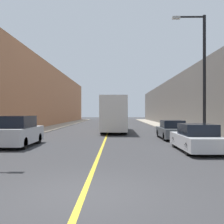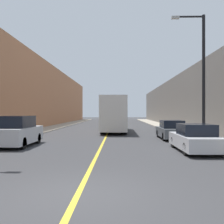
{
  "view_description": "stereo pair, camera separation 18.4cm",
  "coord_description": "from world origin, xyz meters",
  "px_view_note": "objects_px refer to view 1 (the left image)",
  "views": [
    {
      "loc": [
        0.83,
        -6.65,
        2.08
      ],
      "look_at": [
        0.43,
        19.03,
        2.09
      ],
      "focal_mm": 42.0,
      "sensor_mm": 36.0,
      "label": 1
    },
    {
      "loc": [
        1.02,
        -6.64,
        2.08
      ],
      "look_at": [
        0.43,
        19.03,
        2.09
      ],
      "focal_mm": 42.0,
      "sensor_mm": 36.0,
      "label": 2
    }
  ],
  "objects_px": {
    "bus": "(114,114)",
    "parked_suv_left": "(18,132)",
    "car_right_mid": "(172,130)",
    "street_lamp_right": "(202,71)",
    "car_right_near": "(196,139)"
  },
  "relations": [
    {
      "from": "car_right_near",
      "to": "bus",
      "type": "bearing_deg",
      "value": 108.03
    },
    {
      "from": "car_right_mid",
      "to": "street_lamp_right",
      "type": "xyz_separation_m",
      "value": [
        1.25,
        -3.29,
        4.05
      ]
    },
    {
      "from": "car_right_mid",
      "to": "parked_suv_left",
      "type": "bearing_deg",
      "value": -156.73
    },
    {
      "from": "parked_suv_left",
      "to": "car_right_near",
      "type": "relative_size",
      "value": 0.96
    },
    {
      "from": "parked_suv_left",
      "to": "street_lamp_right",
      "type": "bearing_deg",
      "value": 5.59
    },
    {
      "from": "bus",
      "to": "car_right_mid",
      "type": "xyz_separation_m",
      "value": [
        4.53,
        -7.49,
        -1.25
      ]
    },
    {
      "from": "bus",
      "to": "car_right_near",
      "type": "height_order",
      "value": "bus"
    },
    {
      "from": "bus",
      "to": "parked_suv_left",
      "type": "bearing_deg",
      "value": -115.71
    },
    {
      "from": "bus",
      "to": "street_lamp_right",
      "type": "distance_m",
      "value": 12.54
    },
    {
      "from": "parked_suv_left",
      "to": "car_right_mid",
      "type": "height_order",
      "value": "parked_suv_left"
    },
    {
      "from": "bus",
      "to": "parked_suv_left",
      "type": "xyz_separation_m",
      "value": [
        -5.73,
        -11.9,
        -1.05
      ]
    },
    {
      "from": "bus",
      "to": "car_right_mid",
      "type": "distance_m",
      "value": 8.84
    },
    {
      "from": "bus",
      "to": "car_right_near",
      "type": "xyz_separation_m",
      "value": [
        4.49,
        -13.81,
        -1.25
      ]
    },
    {
      "from": "car_right_near",
      "to": "street_lamp_right",
      "type": "xyz_separation_m",
      "value": [
        1.29,
        3.04,
        4.04
      ]
    },
    {
      "from": "parked_suv_left",
      "to": "bus",
      "type": "bearing_deg",
      "value": 64.29
    }
  ]
}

